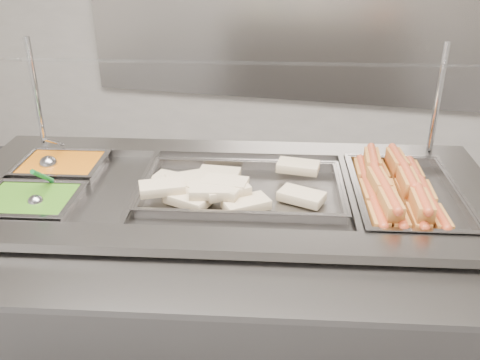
% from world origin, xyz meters
% --- Properties ---
extents(back_panel, '(3.00, 0.04, 1.20)m').
position_xyz_m(back_panel, '(0.00, 2.45, 1.20)').
color(back_panel, gray).
rests_on(back_panel, ground).
extents(steam_counter, '(1.99, 1.12, 0.90)m').
position_xyz_m(steam_counter, '(-0.04, 0.46, 0.45)').
color(steam_counter, slate).
rests_on(steam_counter, ground).
extents(tray_rail, '(1.82, 0.64, 0.05)m').
position_xyz_m(tray_rail, '(0.04, -0.04, 0.85)').
color(tray_rail, gray).
rests_on(tray_rail, steam_counter).
extents(sneeze_guard, '(1.68, 0.55, 0.44)m').
position_xyz_m(sneeze_guard, '(-0.07, 0.68, 1.26)').
color(sneeze_guard, silver).
rests_on(sneeze_guard, steam_counter).
extents(pan_hotdogs, '(0.42, 0.60, 0.10)m').
position_xyz_m(pan_hotdogs, '(0.58, 0.56, 0.86)').
color(pan_hotdogs, gray).
rests_on(pan_hotdogs, steam_counter).
extents(pan_wraps, '(0.74, 0.50, 0.07)m').
position_xyz_m(pan_wraps, '(0.02, 0.47, 0.87)').
color(pan_wraps, gray).
rests_on(pan_wraps, steam_counter).
extents(pan_beans, '(0.33, 0.28, 0.10)m').
position_xyz_m(pan_beans, '(-0.70, 0.50, 0.86)').
color(pan_beans, gray).
rests_on(pan_beans, steam_counter).
extents(pan_peas, '(0.33, 0.28, 0.10)m').
position_xyz_m(pan_peas, '(-0.66, 0.22, 0.86)').
color(pan_peas, gray).
rests_on(pan_peas, steam_counter).
extents(hotdogs_in_buns, '(0.32, 0.54, 0.12)m').
position_xyz_m(hotdogs_in_buns, '(0.54, 0.55, 0.91)').
color(hotdogs_in_buns, '#A15021').
rests_on(hotdogs_in_buns, pan_hotdogs).
extents(tortilla_wraps, '(0.63, 0.39, 0.07)m').
position_xyz_m(tortilla_wraps, '(-0.07, 0.43, 0.91)').
color(tortilla_wraps, '#CCB389').
rests_on(tortilla_wraps, pan_wraps).
extents(ladle, '(0.07, 0.20, 0.14)m').
position_xyz_m(ladle, '(-0.74, 0.48, 0.91)').
color(ladle, '#A4A4A9').
rests_on(ladle, pan_beans).
extents(serving_spoon, '(0.06, 0.18, 0.14)m').
position_xyz_m(serving_spoon, '(-0.62, 0.22, 0.91)').
color(serving_spoon, '#A4A4A9').
rests_on(serving_spoon, pan_peas).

